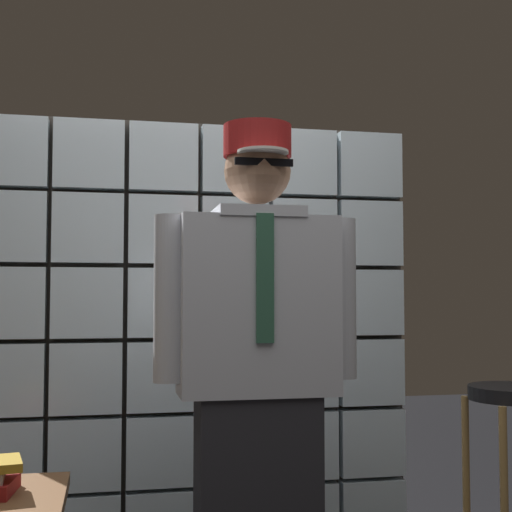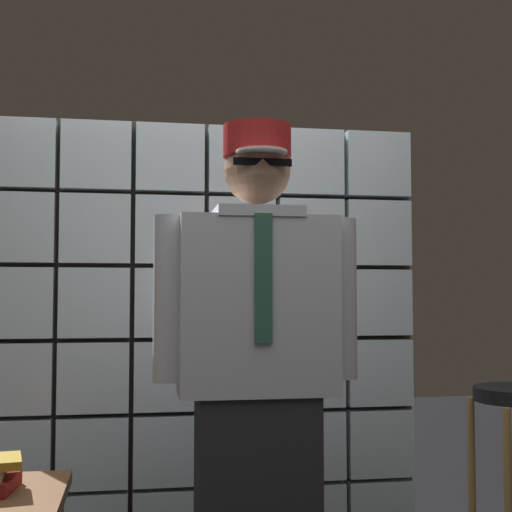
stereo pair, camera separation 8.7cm
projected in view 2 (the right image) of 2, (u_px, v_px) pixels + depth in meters
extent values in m
cube|color=silver|center=(14.00, 456.00, 3.00)|extent=(0.30, 0.08, 0.30)
cube|color=silver|center=(93.00, 453.00, 3.05)|extent=(0.30, 0.08, 0.30)
cube|color=silver|center=(168.00, 450.00, 3.11)|extent=(0.30, 0.08, 0.30)
cube|color=silver|center=(241.00, 448.00, 3.16)|extent=(0.30, 0.08, 0.30)
cube|color=silver|center=(312.00, 445.00, 3.21)|extent=(0.30, 0.08, 0.30)
cube|color=silver|center=(380.00, 443.00, 3.27)|extent=(0.30, 0.08, 0.30)
cube|color=silver|center=(16.00, 379.00, 3.02)|extent=(0.30, 0.08, 0.30)
cube|color=silver|center=(94.00, 377.00, 3.07)|extent=(0.30, 0.08, 0.30)
cube|color=silver|center=(169.00, 376.00, 3.12)|extent=(0.30, 0.08, 0.30)
cube|color=silver|center=(241.00, 375.00, 3.18)|extent=(0.30, 0.08, 0.30)
cube|color=silver|center=(311.00, 373.00, 3.23)|extent=(0.30, 0.08, 0.30)
cube|color=silver|center=(379.00, 372.00, 3.28)|extent=(0.30, 0.08, 0.30)
cube|color=silver|center=(17.00, 303.00, 3.04)|extent=(0.30, 0.08, 0.30)
cube|color=silver|center=(95.00, 303.00, 3.09)|extent=(0.30, 0.08, 0.30)
cube|color=silver|center=(169.00, 303.00, 3.14)|extent=(0.30, 0.08, 0.30)
cube|color=silver|center=(241.00, 303.00, 3.20)|extent=(0.30, 0.08, 0.30)
cube|color=silver|center=(311.00, 302.00, 3.25)|extent=(0.30, 0.08, 0.30)
cube|color=silver|center=(378.00, 302.00, 3.30)|extent=(0.30, 0.08, 0.30)
cube|color=silver|center=(19.00, 228.00, 3.06)|extent=(0.30, 0.08, 0.30)
cube|color=silver|center=(96.00, 229.00, 3.11)|extent=(0.30, 0.08, 0.30)
cube|color=silver|center=(170.00, 230.00, 3.16)|extent=(0.30, 0.08, 0.30)
cube|color=silver|center=(241.00, 231.00, 3.21)|extent=(0.30, 0.08, 0.30)
cube|color=silver|center=(311.00, 232.00, 3.27)|extent=(0.30, 0.08, 0.30)
cube|color=silver|center=(378.00, 233.00, 3.32)|extent=(0.30, 0.08, 0.30)
cube|color=silver|center=(20.00, 153.00, 3.07)|extent=(0.30, 0.08, 0.30)
cube|color=silver|center=(96.00, 156.00, 3.13)|extent=(0.30, 0.08, 0.30)
cube|color=silver|center=(170.00, 158.00, 3.18)|extent=(0.30, 0.08, 0.30)
cube|color=silver|center=(241.00, 161.00, 3.23)|extent=(0.30, 0.08, 0.30)
cube|color=silver|center=(310.00, 163.00, 3.29)|extent=(0.30, 0.08, 0.30)
cube|color=silver|center=(377.00, 165.00, 3.34)|extent=(0.30, 0.08, 0.30)
cube|color=#38332D|center=(204.00, 338.00, 3.21)|extent=(1.94, 0.02, 1.94)
cube|color=silver|center=(257.00, 305.00, 2.34)|extent=(0.51, 0.22, 0.58)
cube|color=#33664C|center=(263.00, 278.00, 2.23)|extent=(0.06, 0.01, 0.41)
cube|color=silver|center=(257.00, 214.00, 2.36)|extent=(0.28, 0.23, 0.04)
sphere|color=#A87A5B|center=(257.00, 171.00, 2.37)|extent=(0.22, 0.22, 0.22)
ellipsoid|color=black|center=(260.00, 180.00, 2.32)|extent=(0.14, 0.08, 0.10)
cube|color=black|center=(263.00, 162.00, 2.27)|extent=(0.19, 0.01, 0.02)
cylinder|color=white|center=(261.00, 152.00, 2.29)|extent=(0.17, 0.17, 0.01)
cylinder|color=maroon|center=(257.00, 141.00, 2.37)|extent=(0.23, 0.23, 0.11)
cylinder|color=silver|center=(341.00, 298.00, 2.39)|extent=(0.10, 0.10, 0.53)
cylinder|color=silver|center=(169.00, 298.00, 2.29)|extent=(0.10, 0.10, 0.53)
cylinder|color=tan|center=(472.00, 500.00, 2.66)|extent=(0.03, 0.03, 0.76)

